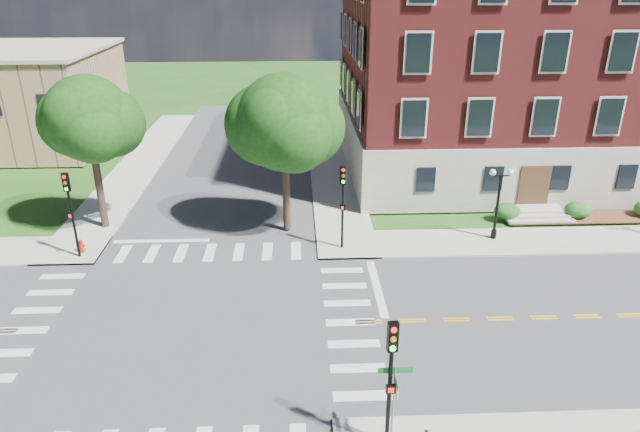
{
  "coord_description": "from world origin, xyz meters",
  "views": [
    {
      "loc": [
        4.9,
        -21.4,
        14.47
      ],
      "look_at": [
        6.04,
        4.68,
        3.2
      ],
      "focal_mm": 32.0,
      "sensor_mm": 36.0,
      "label": 1
    }
  ],
  "objects_px": {
    "traffic_signal_se": "(391,371)",
    "traffic_signal_ne": "(343,197)",
    "traffic_signal_nw": "(70,204)",
    "fire_hydrant": "(82,246)",
    "twin_lamp_west": "(498,200)",
    "street_sign_pole": "(394,391)"
  },
  "relations": [
    {
      "from": "fire_hydrant",
      "to": "traffic_signal_se",
      "type": "bearing_deg",
      "value": -44.99
    },
    {
      "from": "twin_lamp_west",
      "to": "traffic_signal_nw",
      "type": "bearing_deg",
      "value": -176.78
    },
    {
      "from": "traffic_signal_ne",
      "to": "fire_hydrant",
      "type": "distance_m",
      "value": 14.69
    },
    {
      "from": "traffic_signal_se",
      "to": "fire_hydrant",
      "type": "distance_m",
      "value": 21.01
    },
    {
      "from": "twin_lamp_west",
      "to": "fire_hydrant",
      "type": "xyz_separation_m",
      "value": [
        -23.36,
        -0.76,
        -2.06
      ]
    },
    {
      "from": "traffic_signal_se",
      "to": "fire_hydrant",
      "type": "relative_size",
      "value": 6.4
    },
    {
      "from": "twin_lamp_west",
      "to": "fire_hydrant",
      "type": "distance_m",
      "value": 23.46
    },
    {
      "from": "traffic_signal_nw",
      "to": "traffic_signal_ne",
      "type": "bearing_deg",
      "value": 1.89
    },
    {
      "from": "traffic_signal_ne",
      "to": "fire_hydrant",
      "type": "height_order",
      "value": "traffic_signal_ne"
    },
    {
      "from": "twin_lamp_west",
      "to": "fire_hydrant",
      "type": "relative_size",
      "value": 5.64
    },
    {
      "from": "traffic_signal_se",
      "to": "twin_lamp_west",
      "type": "distance_m",
      "value": 17.74
    },
    {
      "from": "twin_lamp_west",
      "to": "fire_hydrant",
      "type": "height_order",
      "value": "twin_lamp_west"
    },
    {
      "from": "street_sign_pole",
      "to": "traffic_signal_ne",
      "type": "bearing_deg",
      "value": 91.83
    },
    {
      "from": "traffic_signal_ne",
      "to": "traffic_signal_nw",
      "type": "height_order",
      "value": "same"
    },
    {
      "from": "traffic_signal_se",
      "to": "traffic_signal_ne",
      "type": "distance_m",
      "value": 14.65
    },
    {
      "from": "fire_hydrant",
      "to": "street_sign_pole",
      "type": "bearing_deg",
      "value": -44.48
    },
    {
      "from": "traffic_signal_nw",
      "to": "twin_lamp_west",
      "type": "xyz_separation_m",
      "value": [
        23.32,
        1.31,
        -0.66
      ]
    },
    {
      "from": "traffic_signal_ne",
      "to": "street_sign_pole",
      "type": "bearing_deg",
      "value": -88.17
    },
    {
      "from": "traffic_signal_se",
      "to": "fire_hydrant",
      "type": "xyz_separation_m",
      "value": [
        -14.74,
        14.73,
        -2.72
      ]
    },
    {
      "from": "fire_hydrant",
      "to": "traffic_signal_nw",
      "type": "bearing_deg",
      "value": -86.53
    },
    {
      "from": "traffic_signal_ne",
      "to": "twin_lamp_west",
      "type": "relative_size",
      "value": 1.13
    },
    {
      "from": "traffic_signal_se",
      "to": "traffic_signal_ne",
      "type": "xyz_separation_m",
      "value": [
        -0.3,
        14.65,
        0.0
      ]
    }
  ]
}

